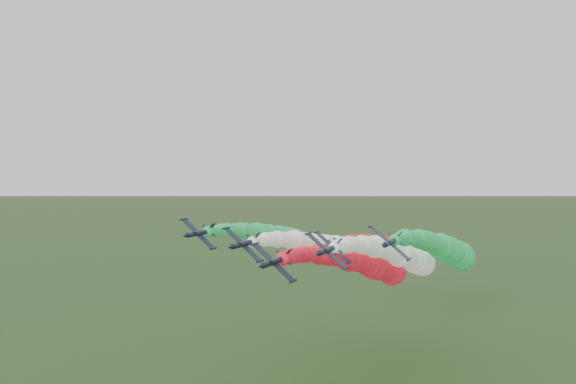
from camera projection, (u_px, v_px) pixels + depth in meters
name	position (u px, v px, depth m)	size (l,w,h in m)	color
jet_lead	(366.00, 264.00, 136.02)	(13.31, 70.50, 18.56)	black
jet_inner_left	(339.00, 251.00, 147.46)	(13.05, 70.24, 18.30)	black
jet_inner_right	(401.00, 255.00, 141.97)	(13.04, 70.23, 18.29)	black
jet_outer_left	(296.00, 242.00, 158.90)	(13.30, 70.50, 18.56)	black
jet_outer_right	(446.00, 250.00, 147.32)	(13.33, 70.52, 18.58)	black
jet_trail	(399.00, 252.00, 156.44)	(13.27, 70.46, 18.52)	black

